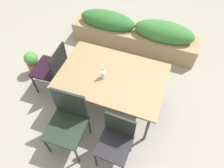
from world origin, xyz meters
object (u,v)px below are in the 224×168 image
at_px(dining_table, 112,78).
at_px(potted_plant, 33,63).
at_px(flower_vase, 103,74).
at_px(chair_near_right, 116,139).
at_px(chair_near_left, 68,120).
at_px(chair_end_left, 53,67).
at_px(planter_box, 135,34).

height_order(dining_table, potted_plant, dining_table).
xyz_separation_m(dining_table, flower_vase, (-0.11, -0.08, 0.12)).
bearing_deg(dining_table, chair_near_right, -66.21).
bearing_deg(potted_plant, flower_vase, -9.28).
distance_m(chair_near_left, chair_near_right, 0.69).
xyz_separation_m(flower_vase, potted_plant, (-1.49, 0.24, -0.57)).
xyz_separation_m(chair_end_left, planter_box, (0.95, 1.50, -0.19)).
bearing_deg(chair_near_left, planter_box, -99.32).
xyz_separation_m(dining_table, chair_near_left, (-0.35, -0.76, -0.16)).
height_order(planter_box, potted_plant, planter_box).
relative_size(chair_near_right, potted_plant, 1.81).
xyz_separation_m(chair_near_left, chair_end_left, (-0.67, 0.76, -0.02)).
relative_size(chair_near_left, planter_box, 0.39).
relative_size(chair_near_right, flower_vase, 3.93).
xyz_separation_m(chair_near_left, potted_plant, (-1.25, 0.93, -0.29)).
bearing_deg(flower_vase, chair_end_left, 174.96).
bearing_deg(dining_table, potted_plant, 174.02).
bearing_deg(dining_table, planter_box, 92.66).
bearing_deg(chair_near_right, potted_plant, -24.09).
distance_m(flower_vase, planter_box, 1.65).
height_order(chair_near_left, potted_plant, chair_near_left).
xyz_separation_m(chair_near_left, planter_box, (0.28, 2.26, -0.21)).
relative_size(chair_near_left, potted_plant, 2.01).
xyz_separation_m(flower_vase, planter_box, (0.04, 1.58, -0.49)).
relative_size(flower_vase, planter_box, 0.09).
height_order(chair_end_left, flower_vase, flower_vase).
bearing_deg(planter_box, potted_plant, -138.90).
bearing_deg(planter_box, dining_table, -87.34).
relative_size(chair_end_left, potted_plant, 1.86).
height_order(dining_table, flower_vase, flower_vase).
bearing_deg(planter_box, chair_near_left, -96.94).
relative_size(dining_table, chair_near_left, 1.54).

